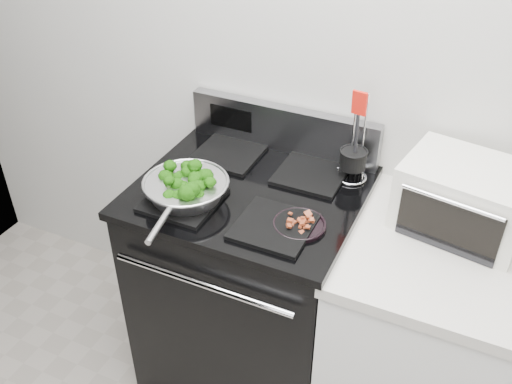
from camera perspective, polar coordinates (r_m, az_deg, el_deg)
The scene contains 8 objects.
back_wall at distance 2.03m, azimuth 11.40°, elevation 12.69°, with size 4.00×0.02×2.70m, color silver.
gas_range at distance 2.32m, azimuth -0.56°, elevation -9.03°, with size 0.79×0.69×1.13m.
counter at distance 2.22m, azimuth 16.14°, elevation -14.44°, with size 0.62×0.68×0.92m.
skillet at distance 1.95m, azimuth -7.03°, elevation 0.37°, with size 0.30×0.47×0.06m.
broccoli_pile at distance 1.94m, azimuth -7.04°, elevation 0.84°, with size 0.23×0.23×0.08m, color black, non-canonical shape.
bacon_plate at distance 1.84m, azimuth 4.37°, elevation -3.02°, with size 0.17×0.17×0.04m.
utensil_holder at distance 2.07m, azimuth 9.64°, elevation 2.84°, with size 0.11×0.11×0.35m.
toaster_oven at distance 1.95m, azimuth 20.16°, elevation -0.52°, with size 0.44×0.36×0.23m.
Camera 1 is at (0.42, -0.09, 2.10)m, focal length 40.00 mm.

